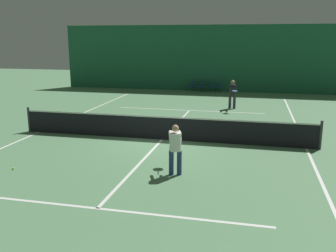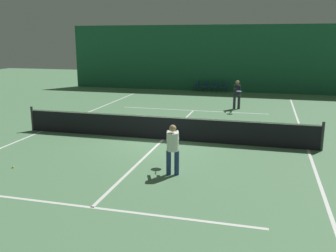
{
  "view_description": "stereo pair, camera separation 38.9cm",
  "coord_description": "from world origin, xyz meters",
  "px_view_note": "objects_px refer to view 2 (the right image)",
  "views": [
    {
      "loc": [
        3.52,
        -14.06,
        3.98
      ],
      "look_at": [
        0.54,
        -1.25,
        0.88
      ],
      "focal_mm": 40.0,
      "sensor_mm": 36.0,
      "label": 1
    },
    {
      "loc": [
        3.9,
        -13.96,
        3.98
      ],
      "look_at": [
        0.54,
        -1.25,
        0.88
      ],
      "focal_mm": 40.0,
      "sensor_mm": 36.0,
      "label": 2
    }
  ],
  "objects_px": {
    "player_near": "(173,146)",
    "tennis_net": "(163,127)",
    "player_far": "(237,93)",
    "tennis_ball": "(13,167)",
    "courtside_chair_3": "(225,86)",
    "courtside_chair_0": "(197,85)",
    "courtside_chair_2": "(215,86)",
    "courtside_chair_1": "(206,85)"
  },
  "relations": [
    {
      "from": "courtside_chair_0",
      "to": "tennis_ball",
      "type": "xyz_separation_m",
      "value": [
        -2.44,
        -18.49,
        -0.45
      ]
    },
    {
      "from": "tennis_net",
      "to": "player_far",
      "type": "bearing_deg",
      "value": 72.85
    },
    {
      "from": "player_far",
      "to": "courtside_chair_2",
      "type": "distance_m",
      "value": 6.92
    },
    {
      "from": "player_near",
      "to": "courtside_chair_3",
      "type": "distance_m",
      "value": 17.74
    },
    {
      "from": "player_near",
      "to": "player_far",
      "type": "relative_size",
      "value": 0.93
    },
    {
      "from": "courtside_chair_2",
      "to": "courtside_chair_1",
      "type": "bearing_deg",
      "value": -90.0
    },
    {
      "from": "courtside_chair_0",
      "to": "courtside_chair_1",
      "type": "xyz_separation_m",
      "value": [
        0.7,
        0.0,
        0.0
      ]
    },
    {
      "from": "courtside_chair_3",
      "to": "tennis_ball",
      "type": "distance_m",
      "value": 19.04
    },
    {
      "from": "tennis_net",
      "to": "courtside_chair_2",
      "type": "height_order",
      "value": "tennis_net"
    },
    {
      "from": "tennis_net",
      "to": "player_near",
      "type": "xyz_separation_m",
      "value": [
        1.33,
        -3.7,
        0.38
      ]
    },
    {
      "from": "courtside_chair_1",
      "to": "courtside_chair_0",
      "type": "bearing_deg",
      "value": -90.0
    },
    {
      "from": "player_far",
      "to": "courtside_chair_3",
      "type": "height_order",
      "value": "player_far"
    },
    {
      "from": "player_far",
      "to": "courtside_chair_0",
      "type": "relative_size",
      "value": 1.96
    },
    {
      "from": "player_near",
      "to": "courtside_chair_1",
      "type": "bearing_deg",
      "value": -8.73
    },
    {
      "from": "tennis_net",
      "to": "courtside_chair_0",
      "type": "distance_m",
      "value": 14.08
    },
    {
      "from": "player_near",
      "to": "tennis_ball",
      "type": "xyz_separation_m",
      "value": [
        -4.98,
        -0.75,
        -0.86
      ]
    },
    {
      "from": "player_far",
      "to": "courtside_chair_3",
      "type": "bearing_deg",
      "value": -178.0
    },
    {
      "from": "player_far",
      "to": "courtside_chair_3",
      "type": "relative_size",
      "value": 1.96
    },
    {
      "from": "courtside_chair_2",
      "to": "tennis_ball",
      "type": "height_order",
      "value": "courtside_chair_2"
    },
    {
      "from": "player_far",
      "to": "courtside_chair_2",
      "type": "bearing_deg",
      "value": -172.33
    },
    {
      "from": "player_far",
      "to": "courtside_chair_1",
      "type": "height_order",
      "value": "player_far"
    },
    {
      "from": "tennis_net",
      "to": "player_far",
      "type": "relative_size",
      "value": 7.3
    },
    {
      "from": "tennis_net",
      "to": "courtside_chair_3",
      "type": "relative_size",
      "value": 14.29
    },
    {
      "from": "courtside_chair_1",
      "to": "courtside_chair_2",
      "type": "bearing_deg",
      "value": 90.0
    },
    {
      "from": "player_far",
      "to": "courtside_chair_3",
      "type": "distance_m",
      "value": 6.74
    },
    {
      "from": "tennis_net",
      "to": "courtside_chair_0",
      "type": "height_order",
      "value": "tennis_net"
    },
    {
      "from": "player_far",
      "to": "courtside_chair_0",
      "type": "height_order",
      "value": "player_far"
    },
    {
      "from": "player_far",
      "to": "courtside_chair_0",
      "type": "distance_m",
      "value": 7.47
    },
    {
      "from": "player_far",
      "to": "tennis_ball",
      "type": "distance_m",
      "value": 13.35
    },
    {
      "from": "courtside_chair_0",
      "to": "courtside_chair_1",
      "type": "height_order",
      "value": "same"
    },
    {
      "from": "courtside_chair_0",
      "to": "courtside_chair_3",
      "type": "relative_size",
      "value": 1.0
    },
    {
      "from": "player_near",
      "to": "courtside_chair_3",
      "type": "bearing_deg",
      "value": -13.21
    },
    {
      "from": "player_near",
      "to": "tennis_net",
      "type": "bearing_deg",
      "value": 5.07
    },
    {
      "from": "player_far",
      "to": "courtside_chair_2",
      "type": "xyz_separation_m",
      "value": [
        -2.12,
        6.57,
        -0.47
      ]
    },
    {
      "from": "courtside_chair_2",
      "to": "player_near",
      "type": "bearing_deg",
      "value": 3.7
    },
    {
      "from": "player_far",
      "to": "courtside_chair_0",
      "type": "xyz_separation_m",
      "value": [
        -3.52,
        6.57,
        -0.47
      ]
    },
    {
      "from": "tennis_net",
      "to": "courtside_chair_1",
      "type": "bearing_deg",
      "value": 92.1
    },
    {
      "from": "tennis_net",
      "to": "tennis_ball",
      "type": "height_order",
      "value": "tennis_net"
    },
    {
      "from": "player_near",
      "to": "courtside_chair_1",
      "type": "height_order",
      "value": "player_near"
    },
    {
      "from": "tennis_net",
      "to": "courtside_chair_2",
      "type": "relative_size",
      "value": 14.29
    },
    {
      "from": "courtside_chair_1",
      "to": "courtside_chair_2",
      "type": "distance_m",
      "value": 0.7
    },
    {
      "from": "player_far",
      "to": "tennis_ball",
      "type": "relative_size",
      "value": 24.89
    }
  ]
}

